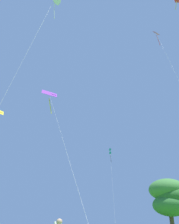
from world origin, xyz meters
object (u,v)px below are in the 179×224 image
object	(u,v)px
kite_pink_low	(161,43)
kite_teal_box	(110,152)
tree_right_cluster	(171,197)
kite_purple_streamer	(50,98)

from	to	relation	value
kite_pink_low	kite_teal_box	world-z (taller)	kite_pink_low
kite_pink_low	tree_right_cluster	bearing A→B (deg)	86.18
tree_right_cluster	kite_teal_box	bearing A→B (deg)	96.06
kite_teal_box	tree_right_cluster	distance (m)	21.53
kite_purple_streamer	tree_right_cluster	xyz separation A→B (m)	(15.99, 7.98, -8.06)
kite_teal_box	tree_right_cluster	size ratio (longest dim) A/B	2.37
kite_pink_low	kite_purple_streamer	bearing A→B (deg)	-164.34
kite_teal_box	kite_purple_streamer	xyz separation A→B (m)	(-14.02, -26.55, -2.67)
kite_pink_low	kite_teal_box	size ratio (longest dim) A/B	1.81
tree_right_cluster	kite_pink_low	bearing A→B (deg)	-93.82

